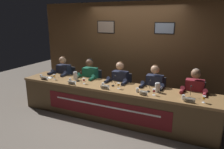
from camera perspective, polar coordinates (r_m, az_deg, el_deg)
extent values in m
plane|color=#70665B|center=(4.95, 0.00, -11.31)|extent=(12.00, 12.00, 0.00)
cube|color=brown|center=(5.76, 5.81, 5.96)|extent=(5.64, 0.12, 2.60)
cube|color=black|center=(5.95, -1.64, 12.59)|extent=(0.51, 0.02, 0.33)
cube|color=gray|center=(5.94, -1.70, 12.59)|extent=(0.47, 0.01, 0.29)
cube|color=black|center=(5.41, 13.86, 11.95)|extent=(0.49, 0.02, 0.28)
cube|color=#8C99AD|center=(5.40, 13.83, 11.95)|extent=(0.45, 0.01, 0.24)
cube|color=olive|center=(4.67, 0.00, -3.26)|extent=(4.44, 0.77, 0.05)
cube|color=brown|center=(4.51, -2.02, -9.13)|extent=(4.38, 0.04, 0.70)
cube|color=brown|center=(6.01, -19.09, -3.73)|extent=(0.08, 0.69, 0.70)
cube|color=brown|center=(4.42, 26.92, -11.36)|extent=(0.08, 0.69, 0.70)
cube|color=maroon|center=(4.49, -2.33, -9.19)|extent=(2.82, 0.01, 0.40)
cube|color=white|center=(4.46, -2.37, -8.40)|extent=(2.40, 0.00, 0.04)
cylinder|color=black|center=(6.13, -12.19, -6.22)|extent=(0.44, 0.44, 0.02)
cylinder|color=black|center=(6.06, -12.30, -4.40)|extent=(0.05, 0.05, 0.39)
cube|color=#232328|center=(6.00, -12.41, -2.51)|extent=(0.44, 0.44, 0.03)
cube|color=#232328|center=(6.09, -11.39, 0.10)|extent=(0.40, 0.05, 0.44)
cylinder|color=black|center=(5.87, -15.16, -5.20)|extent=(0.10, 0.10, 0.44)
cylinder|color=black|center=(5.75, -13.63, -5.53)|extent=(0.10, 0.10, 0.44)
cylinder|color=black|center=(5.89, -14.40, -2.28)|extent=(0.13, 0.34, 0.13)
cylinder|color=black|center=(5.77, -12.86, -2.55)|extent=(0.13, 0.34, 0.13)
cube|color=#1E2338|center=(5.90, -12.75, 0.25)|extent=(0.36, 0.20, 0.48)
sphere|color=tan|center=(5.80, -13.08, 3.79)|extent=(0.19, 0.19, 0.19)
sphere|color=#331E0F|center=(5.81, -13.00, 3.96)|extent=(0.17, 0.17, 0.17)
cylinder|color=#1E2338|center=(5.95, -14.95, 0.43)|extent=(0.09, 0.30, 0.25)
cylinder|color=#1E2338|center=(5.69, -11.71, -0.02)|extent=(0.09, 0.30, 0.25)
cylinder|color=#1E2338|center=(5.82, -15.98, 0.38)|extent=(0.07, 0.24, 0.07)
cylinder|color=#1E2338|center=(5.56, -12.71, -0.08)|extent=(0.07, 0.24, 0.07)
cube|color=white|center=(5.34, -17.79, -0.95)|extent=(0.20, 0.03, 0.08)
cube|color=white|center=(5.36, -17.55, -0.87)|extent=(0.20, 0.03, 0.08)
cube|color=black|center=(5.33, -17.82, -0.96)|extent=(0.14, 0.01, 0.01)
cylinder|color=white|center=(5.31, -15.16, -1.25)|extent=(0.06, 0.06, 0.00)
cylinder|color=white|center=(5.31, -15.19, -0.94)|extent=(0.01, 0.01, 0.05)
cone|color=white|center=(5.29, -15.23, -0.31)|extent=(0.06, 0.06, 0.06)
cylinder|color=orange|center=(5.29, -15.22, -0.38)|extent=(0.04, 0.04, 0.04)
cylinder|color=silver|center=(5.54, -18.49, -0.41)|extent=(0.06, 0.06, 0.08)
cylinder|color=silver|center=(5.55, -18.48, -0.58)|extent=(0.05, 0.05, 0.05)
cylinder|color=black|center=(5.49, -15.84, -0.69)|extent=(0.06, 0.06, 0.02)
cylinder|color=black|center=(5.51, -15.48, 0.47)|extent=(0.01, 0.13, 0.18)
sphere|color=#2D2D2D|center=(5.54, -15.12, 1.52)|extent=(0.03, 0.03, 0.03)
cylinder|color=black|center=(5.69, -5.49, -7.63)|extent=(0.44, 0.44, 0.02)
cylinder|color=black|center=(5.62, -5.54, -5.68)|extent=(0.05, 0.05, 0.39)
cube|color=#232328|center=(5.55, -5.60, -3.66)|extent=(0.44, 0.44, 0.03)
cube|color=#232328|center=(5.64, -4.62, -0.82)|extent=(0.40, 0.05, 0.44)
cylinder|color=black|center=(5.39, -8.38, -6.64)|extent=(0.10, 0.10, 0.44)
cylinder|color=black|center=(5.29, -6.56, -7.01)|extent=(0.10, 0.10, 0.44)
cylinder|color=black|center=(5.42, -7.61, -3.45)|extent=(0.13, 0.34, 0.13)
cylinder|color=black|center=(5.32, -5.80, -3.76)|extent=(0.13, 0.34, 0.13)
cube|color=#196047|center=(5.43, -5.84, -0.70)|extent=(0.36, 0.20, 0.48)
sphere|color=brown|center=(5.33, -6.06, 3.14)|extent=(0.19, 0.19, 0.19)
sphere|color=black|center=(5.34, -5.98, 3.33)|extent=(0.17, 0.17, 0.17)
cylinder|color=#196047|center=(5.46, -8.28, -0.49)|extent=(0.09, 0.30, 0.25)
cylinder|color=#196047|center=(5.24, -4.45, -1.02)|extent=(0.09, 0.30, 0.25)
cylinder|color=#196047|center=(5.32, -9.24, -0.57)|extent=(0.07, 0.24, 0.07)
cylinder|color=#196047|center=(5.10, -5.34, -1.12)|extent=(0.07, 0.24, 0.07)
cube|color=white|center=(4.81, -10.81, -2.18)|extent=(0.20, 0.03, 0.08)
cube|color=white|center=(4.84, -10.58, -2.08)|extent=(0.20, 0.03, 0.08)
cube|color=black|center=(4.81, -10.83, -2.19)|extent=(0.14, 0.01, 0.01)
cylinder|color=white|center=(4.84, -7.50, -2.41)|extent=(0.06, 0.06, 0.00)
cylinder|color=white|center=(4.83, -7.51, -2.08)|extent=(0.01, 0.01, 0.05)
cone|color=white|center=(4.81, -7.53, -1.39)|extent=(0.06, 0.06, 0.06)
cylinder|color=#B21E2D|center=(4.82, -7.53, -1.47)|extent=(0.04, 0.04, 0.04)
cylinder|color=silver|center=(5.02, -11.16, -1.45)|extent=(0.06, 0.06, 0.08)
cylinder|color=silver|center=(5.03, -11.15, -1.64)|extent=(0.05, 0.05, 0.05)
cylinder|color=black|center=(5.03, -9.16, -1.72)|extent=(0.06, 0.06, 0.02)
cylinder|color=black|center=(5.05, -8.81, -0.45)|extent=(0.01, 0.13, 0.18)
sphere|color=#2D2D2D|center=(5.08, -8.45, 0.70)|extent=(0.03, 0.03, 0.03)
cylinder|color=black|center=(5.34, 2.26, -9.12)|extent=(0.44, 0.44, 0.02)
cylinder|color=black|center=(5.26, 2.28, -7.07)|extent=(0.05, 0.05, 0.39)
cube|color=#232328|center=(5.19, 2.31, -4.92)|extent=(0.44, 0.44, 0.03)
cube|color=#232328|center=(5.29, 3.19, -1.86)|extent=(0.40, 0.05, 0.44)
cylinder|color=black|center=(5.01, -0.38, -8.21)|extent=(0.10, 0.10, 0.44)
cylinder|color=black|center=(4.93, 1.74, -8.60)|extent=(0.10, 0.10, 0.44)
cylinder|color=black|center=(5.03, 0.36, -4.76)|extent=(0.13, 0.34, 0.13)
cylinder|color=black|center=(4.96, 2.47, -5.09)|extent=(0.13, 0.34, 0.13)
cube|color=#1E2338|center=(5.07, 2.21, -1.78)|extent=(0.36, 0.20, 0.48)
sphere|color=tan|center=(4.96, 2.16, 2.32)|extent=(0.19, 0.19, 0.19)
sphere|color=#331E0F|center=(4.97, 2.23, 2.52)|extent=(0.17, 0.17, 0.17)
cylinder|color=#1E2338|center=(5.06, -0.42, -1.56)|extent=(0.09, 0.30, 0.25)
cylinder|color=#1E2338|center=(4.90, 4.00, -2.16)|extent=(0.09, 0.30, 0.25)
cylinder|color=#1E2338|center=(4.91, -1.24, -1.69)|extent=(0.07, 0.24, 0.07)
cylinder|color=#1E2338|center=(4.75, 3.30, -2.30)|extent=(0.07, 0.24, 0.07)
cube|color=white|center=(4.43, -2.01, -3.43)|extent=(0.19, 0.03, 0.08)
cube|color=white|center=(4.46, -1.81, -3.30)|extent=(0.19, 0.03, 0.08)
cube|color=black|center=(4.42, -2.03, -3.44)|extent=(0.13, 0.01, 0.01)
cylinder|color=white|center=(4.47, 1.76, -3.77)|extent=(0.06, 0.06, 0.00)
cylinder|color=white|center=(4.46, 1.77, -3.41)|extent=(0.01, 0.01, 0.05)
cone|color=white|center=(4.44, 1.77, -2.67)|extent=(0.06, 0.06, 0.06)
cylinder|color=orange|center=(4.44, 1.77, -2.75)|extent=(0.04, 0.04, 0.04)
cylinder|color=silver|center=(4.58, -2.42, -2.76)|extent=(0.06, 0.06, 0.08)
cylinder|color=silver|center=(4.59, -2.41, -2.96)|extent=(0.05, 0.05, 0.05)
cylinder|color=black|center=(4.62, 0.26, -3.01)|extent=(0.06, 0.06, 0.02)
cylinder|color=black|center=(4.65, 0.59, -1.62)|extent=(0.01, 0.13, 0.18)
sphere|color=#2D2D2D|center=(4.68, 0.92, -0.36)|extent=(0.03, 0.03, 0.03)
cylinder|color=black|center=(5.11, 10.98, -10.59)|extent=(0.44, 0.44, 0.02)
cylinder|color=black|center=(5.02, 11.10, -8.46)|extent=(0.05, 0.05, 0.39)
cube|color=#232328|center=(4.94, 11.22, -6.23)|extent=(0.44, 0.44, 0.03)
cube|color=#232328|center=(5.05, 11.92, -2.99)|extent=(0.40, 0.05, 0.44)
cylinder|color=black|center=(4.74, 8.82, -9.80)|extent=(0.10, 0.10, 0.44)
cylinder|color=black|center=(4.69, 11.19, -10.17)|extent=(0.10, 0.10, 0.44)
cylinder|color=black|center=(4.76, 9.48, -6.13)|extent=(0.13, 0.34, 0.13)
cylinder|color=black|center=(4.72, 11.82, -6.46)|extent=(0.13, 0.34, 0.13)
cube|color=#1E2338|center=(4.82, 11.31, -2.96)|extent=(0.36, 0.20, 0.48)
sphere|color=tan|center=(4.70, 11.48, 1.33)|extent=(0.19, 0.19, 0.19)
sphere|color=#331E0F|center=(4.71, 11.53, 1.55)|extent=(0.17, 0.17, 0.17)
cylinder|color=#1E2338|center=(4.77, 8.58, -2.76)|extent=(0.09, 0.30, 0.25)
cylinder|color=#1E2338|center=(4.67, 13.51, -3.38)|extent=(0.09, 0.30, 0.25)
cylinder|color=#1E2338|center=(4.62, 8.01, -2.93)|extent=(0.07, 0.24, 0.07)
cylinder|color=#1E2338|center=(4.52, 13.09, -3.58)|extent=(0.07, 0.24, 0.07)
cube|color=white|center=(4.12, 8.37, -4.98)|extent=(0.15, 0.03, 0.08)
cube|color=white|center=(4.15, 8.51, -4.84)|extent=(0.15, 0.03, 0.08)
cube|color=black|center=(4.12, 8.35, -5.00)|extent=(0.11, 0.01, 0.01)
cylinder|color=white|center=(4.18, 11.14, -5.40)|extent=(0.06, 0.06, 0.00)
cylinder|color=white|center=(4.17, 11.16, -5.02)|extent=(0.01, 0.01, 0.05)
cone|color=white|center=(4.15, 11.20, -4.24)|extent=(0.06, 0.06, 0.06)
cylinder|color=#B21E2D|center=(4.15, 11.19, -4.33)|extent=(0.04, 0.04, 0.04)
cylinder|color=silver|center=(4.28, 6.81, -4.15)|extent=(0.06, 0.06, 0.08)
cylinder|color=silver|center=(4.29, 6.81, -4.36)|extent=(0.05, 0.05, 0.05)
cylinder|color=black|center=(4.33, 9.71, -4.48)|extent=(0.06, 0.06, 0.02)
cylinder|color=black|center=(4.36, 10.00, -2.98)|extent=(0.01, 0.13, 0.18)
sphere|color=#2D2D2D|center=(4.39, 10.28, -1.63)|extent=(0.03, 0.03, 0.03)
cylinder|color=black|center=(5.00, 20.39, -11.89)|extent=(0.44, 0.44, 0.02)
cylinder|color=black|center=(4.91, 20.61, -9.73)|extent=(0.05, 0.05, 0.39)
cube|color=#232328|center=(4.83, 20.84, -7.47)|extent=(0.44, 0.44, 0.03)
cube|color=#232328|center=(4.94, 21.30, -4.11)|extent=(0.40, 0.05, 0.44)
cylinder|color=black|center=(4.60, 18.93, -11.25)|extent=(0.10, 0.10, 0.44)
cylinder|color=black|center=(4.59, 21.45, -11.56)|extent=(0.10, 0.10, 0.44)
cylinder|color=black|center=(4.63, 19.45, -7.45)|extent=(0.13, 0.34, 0.13)
cylinder|color=black|center=(4.62, 21.92, -7.75)|extent=(0.13, 0.34, 0.13)
cube|color=maroon|center=(4.70, 21.14, -4.15)|extent=(0.36, 0.20, 0.48)
sphere|color=#8E664C|center=(4.58, 21.56, 0.22)|extent=(0.19, 0.19, 0.19)
sphere|color=gray|center=(4.59, 21.59, 0.44)|extent=(0.17, 0.17, 0.17)
cylinder|color=maroon|center=(4.62, 18.47, -3.99)|extent=(0.09, 0.30, 0.25)
cylinder|color=maroon|center=(4.59, 23.67, -4.58)|extent=(0.09, 0.30, 0.25)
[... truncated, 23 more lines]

